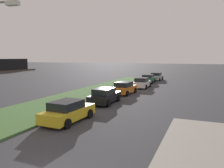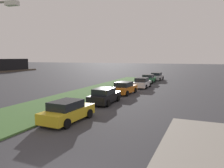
% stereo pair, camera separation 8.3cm
% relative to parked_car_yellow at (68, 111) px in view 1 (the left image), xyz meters
% --- Properties ---
extents(grass_median, '(60.00, 6.00, 0.12)m').
position_rel_parked_car_yellow_xyz_m(grass_median, '(3.14, 4.17, -0.66)').
color(grass_median, '#477238').
rests_on(grass_median, ground).
extents(parked_car_yellow, '(4.37, 2.15, 1.47)m').
position_rel_parked_car_yellow_xyz_m(parked_car_yellow, '(0.00, 0.00, 0.00)').
color(parked_car_yellow, gold).
rests_on(parked_car_yellow, ground).
extents(parked_car_black, '(4.35, 2.12, 1.47)m').
position_rel_parked_car_yellow_xyz_m(parked_car_black, '(6.49, 0.20, 0.00)').
color(parked_car_black, black).
rests_on(parked_car_black, ground).
extents(parked_car_orange, '(4.39, 2.20, 1.47)m').
position_rel_parked_car_yellow_xyz_m(parked_car_orange, '(12.38, 0.32, 0.00)').
color(parked_car_orange, orange).
rests_on(parked_car_orange, ground).
extents(parked_car_white, '(4.34, 2.10, 1.47)m').
position_rel_parked_car_yellow_xyz_m(parked_car_white, '(18.53, -0.21, 0.00)').
color(parked_car_white, silver).
rests_on(parked_car_white, ground).
extents(parked_car_green, '(4.36, 2.14, 1.47)m').
position_rel_parked_car_yellow_xyz_m(parked_car_green, '(24.67, 0.35, 0.00)').
color(parked_car_green, '#1E6B38').
rests_on(parked_car_green, ground).
extents(parked_car_silver, '(4.35, 2.12, 1.47)m').
position_rel_parked_car_yellow_xyz_m(parked_car_silver, '(29.97, 0.02, 0.00)').
color(parked_car_silver, '#B2B5BA').
rests_on(parked_car_silver, ground).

